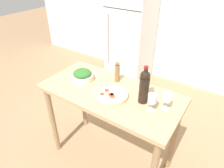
# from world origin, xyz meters

# --- Properties ---
(ground_plane) EXTENTS (14.00, 14.00, 0.00)m
(ground_plane) POSITION_xyz_m (0.00, 0.00, 0.00)
(ground_plane) COLOR #9E7A56
(wall_back) EXTENTS (6.40, 0.06, 2.60)m
(wall_back) POSITION_xyz_m (0.00, 2.03, 1.30)
(wall_back) COLOR silver
(wall_back) RESTS_ON ground_plane
(refrigerator) EXTENTS (0.66, 0.66, 1.79)m
(refrigerator) POSITION_xyz_m (-0.72, 1.66, 0.89)
(refrigerator) COLOR silver
(refrigerator) RESTS_ON ground_plane
(prep_counter) EXTENTS (1.28, 0.62, 0.91)m
(prep_counter) POSITION_xyz_m (0.00, 0.00, 0.77)
(prep_counter) COLOR tan
(prep_counter) RESTS_ON ground_plane
(wine_bottle) EXTENTS (0.08, 0.08, 0.33)m
(wine_bottle) POSITION_xyz_m (0.31, 0.03, 1.06)
(wine_bottle) COLOR black
(wine_bottle) RESTS_ON prep_counter
(wine_glass_near) EXTENTS (0.07, 0.07, 0.15)m
(wine_glass_near) POSITION_xyz_m (0.41, -0.04, 1.01)
(wine_glass_near) COLOR silver
(wine_glass_near) RESTS_ON prep_counter
(wine_glass_far) EXTENTS (0.07, 0.07, 0.15)m
(wine_glass_far) POSITION_xyz_m (0.50, 0.04, 1.01)
(wine_glass_far) COLOR silver
(wine_glass_far) RESTS_ON prep_counter
(pepper_mill) EXTENTS (0.05, 0.05, 0.21)m
(pepper_mill) POSITION_xyz_m (-0.04, 0.18, 1.00)
(pepper_mill) COLOR olive
(pepper_mill) RESTS_ON prep_counter
(salad_bowl) EXTENTS (0.20, 0.20, 0.11)m
(salad_bowl) POSITION_xyz_m (-0.33, 0.01, 0.96)
(salad_bowl) COLOR silver
(salad_bowl) RESTS_ON prep_counter
(homemade_pizza) EXTENTS (0.30, 0.30, 0.03)m
(homemade_pizza) POSITION_xyz_m (0.05, -0.06, 0.92)
(homemade_pizza) COLOR #DBC189
(homemade_pizza) RESTS_ON prep_counter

